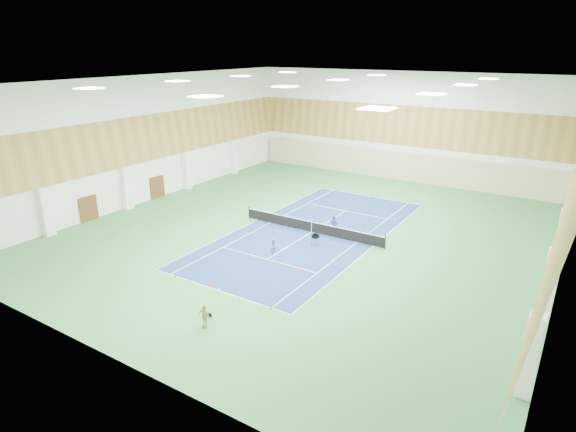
{
  "coord_description": "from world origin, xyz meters",
  "views": [
    {
      "loc": [
        18.22,
        -32.24,
        14.51
      ],
      "look_at": [
        -0.75,
        -2.43,
        2.0
      ],
      "focal_mm": 30.0,
      "sensor_mm": 36.0,
      "label": 1
    }
  ],
  "objects": [
    {
      "name": "cone_base_c",
      "position": [
        0.81,
        -11.76,
        0.1
      ],
      "size": [
        0.19,
        0.19,
        0.2
      ],
      "primitive_type": "cone",
      "color": "orange",
      "rests_on": "ground"
    },
    {
      "name": "cone_base_a",
      "position": [
        -3.52,
        -12.02,
        0.11
      ],
      "size": [
        0.19,
        0.19,
        0.21
      ],
      "primitive_type": "cone",
      "color": "#E04C0B",
      "rests_on": "ground"
    },
    {
      "name": "court_surface",
      "position": [
        0.0,
        0.0,
        0.01
      ],
      "size": [
        10.97,
        23.77,
        0.01
      ],
      "primitive_type": "cube",
      "color": "navy",
      "rests_on": "ground"
    },
    {
      "name": "room_shell",
      "position": [
        0.0,
        0.0,
        6.0
      ],
      "size": [
        36.0,
        40.0,
        12.0
      ],
      "primitive_type": null,
      "color": "white",
      "rests_on": "ground"
    },
    {
      "name": "child_apron",
      "position": [
        2.14,
        -15.47,
        0.67
      ],
      "size": [
        0.79,
        0.34,
        1.34
      ],
      "primitive_type": "imported",
      "rotation": [
        0.0,
        0.0,
        -0.01
      ],
      "color": "tan",
      "rests_on": "ground"
    },
    {
      "name": "cone_svc_b",
      "position": [
        -0.74,
        -6.94,
        0.1
      ],
      "size": [
        0.18,
        0.18,
        0.19
      ],
      "primitive_type": "cone",
      "color": "#DF550B",
      "rests_on": "ground"
    },
    {
      "name": "ceiling_light_grid",
      "position": [
        0.0,
        0.0,
        11.92
      ],
      "size": [
        21.4,
        25.4,
        0.06
      ],
      "primitive_type": null,
      "color": "white",
      "rests_on": "room_shell"
    },
    {
      "name": "ball_cart",
      "position": [
        1.57,
        -2.13,
        0.42
      ],
      "size": [
        0.49,
        0.49,
        0.84
      ],
      "primitive_type": null,
      "rotation": [
        0.0,
        0.0,
        0.02
      ],
      "color": "black",
      "rests_on": "ground"
    },
    {
      "name": "child_court",
      "position": [
        -0.29,
        -5.11,
        0.54
      ],
      "size": [
        0.66,
        0.66,
        1.07
      ],
      "primitive_type": "imported",
      "rotation": [
        0.0,
        0.0,
        0.78
      ],
      "color": "gray",
      "rests_on": "ground"
    },
    {
      "name": "cone_svc_a",
      "position": [
        -3.91,
        -6.01,
        0.1
      ],
      "size": [
        0.18,
        0.18,
        0.2
      ],
      "primitive_type": "cone",
      "color": "#DB5B0B",
      "rests_on": "ground"
    },
    {
      "name": "door_left_a",
      "position": [
        -17.92,
        -8.0,
        1.1
      ],
      "size": [
        0.08,
        1.8,
        2.2
      ],
      "primitive_type": "cube",
      "color": "#593319",
      "rests_on": "ground"
    },
    {
      "name": "cone_base_b",
      "position": [
        -0.73,
        -11.73,
        0.1
      ],
      "size": [
        0.19,
        0.19,
        0.21
      ],
      "primitive_type": "cone",
      "color": "#F5440C",
      "rests_on": "ground"
    },
    {
      "name": "tennis_balls_scatter",
      "position": [
        0.0,
        0.0,
        0.05
      ],
      "size": [
        10.57,
        22.77,
        0.07
      ],
      "primitive_type": null,
      "color": "yellow",
      "rests_on": "ground"
    },
    {
      "name": "tennis_net",
      "position": [
        0.0,
        0.0,
        0.55
      ],
      "size": [
        12.8,
        0.1,
        1.1
      ],
      "primitive_type": null,
      "color": "black",
      "rests_on": "ground"
    },
    {
      "name": "door_left_b",
      "position": [
        -17.92,
        0.0,
        1.1
      ],
      "size": [
        0.08,
        1.8,
        2.2
      ],
      "primitive_type": "cube",
      "color": "#593319",
      "rests_on": "ground"
    },
    {
      "name": "ground",
      "position": [
        0.0,
        0.0,
        0.0
      ],
      "size": [
        40.0,
        40.0,
        0.0
      ],
      "primitive_type": "plane",
      "color": "#31743F",
      "rests_on": "ground"
    },
    {
      "name": "wood_cladding",
      "position": [
        0.0,
        0.0,
        8.0
      ],
      "size": [
        36.0,
        40.0,
        8.0
      ],
      "primitive_type": null,
      "color": "#A57D3D",
      "rests_on": "room_shell"
    },
    {
      "name": "cone_svc_d",
      "position": [
        3.13,
        -6.74,
        0.11
      ],
      "size": [
        0.21,
        0.21,
        0.23
      ],
      "primitive_type": "cone",
      "color": "#FF410D",
      "rests_on": "ground"
    },
    {
      "name": "cone_svc_c",
      "position": [
        1.1,
        -6.65,
        0.11
      ],
      "size": [
        0.2,
        0.2,
        0.22
      ],
      "primitive_type": "cone",
      "color": "red",
      "rests_on": "ground"
    },
    {
      "name": "back_curtain",
      "position": [
        0.0,
        19.75,
        1.6
      ],
      "size": [
        35.4,
        0.16,
        3.2
      ],
      "primitive_type": "cube",
      "color": "#C6B793",
      "rests_on": "ground"
    },
    {
      "name": "coach",
      "position": [
        1.73,
        0.6,
        0.81
      ],
      "size": [
        0.66,
        0.5,
        1.62
      ],
      "primitive_type": "imported",
      "rotation": [
        0.0,
        0.0,
        3.34
      ],
      "color": "navy",
      "rests_on": "ground"
    },
    {
      "name": "cone_base_d",
      "position": [
        4.12,
        -11.96,
        0.1
      ],
      "size": [
        0.17,
        0.17,
        0.19
      ],
      "primitive_type": "cone",
      "color": "#FA550D",
      "rests_on": "ground"
    }
  ]
}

